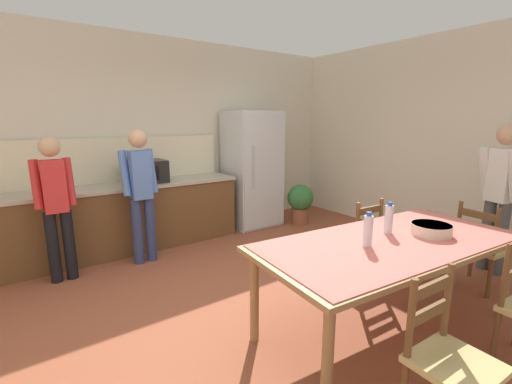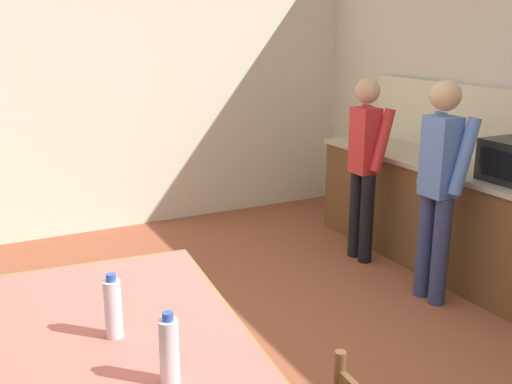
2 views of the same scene
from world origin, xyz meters
The scene contains 18 objects.
ground_plane centered at (0.00, 0.00, 0.00)m, with size 8.32×8.32×0.00m, color brown.
wall_back centered at (0.00, 2.66, 1.45)m, with size 6.52×0.12×2.90m, color beige.
wall_right centered at (3.26, 0.00, 1.45)m, with size 0.12×5.20×2.90m, color beige.
kitchen_counter centered at (-0.68, 2.23, 0.45)m, with size 3.28×0.66×0.90m.
counter_splashback centered at (-0.68, 2.54, 1.20)m, with size 3.24×0.03×0.60m, color beige.
refrigerator centered at (1.47, 2.19, 0.94)m, with size 0.81×0.73×1.87m.
microwave centered at (-0.27, 2.21, 1.05)m, with size 0.50×0.39×0.30m.
dining_table centered at (0.67, -0.89, 0.72)m, with size 2.35×1.25×0.79m.
bottle_near_centre centered at (0.38, -0.87, 0.91)m, with size 0.07×0.07×0.27m.
bottle_off_centre centered at (0.79, -0.77, 0.91)m, with size 0.07×0.07×0.27m.
serving_bowl centered at (1.05, -1.01, 0.84)m, with size 0.32×0.32×0.09m.
chair_head_end centered at (2.08, -1.02, 0.44)m, with size 0.45×0.46×0.91m.
chair_side_far_right centered at (1.25, -0.13, 0.44)m, with size 0.44×0.43×0.91m.
chair_side_near_left centered at (0.08, -1.65, 0.44)m, with size 0.44×0.42×0.91m.
person_at_sink centered at (-1.41, 1.71, 0.88)m, with size 0.39×0.27×1.57m.
person_at_counter centered at (-0.52, 1.69, 0.91)m, with size 0.41×0.28×1.63m.
person_by_table centered at (2.64, -0.93, 0.95)m, with size 0.36×0.47×1.68m.
potted_plant centered at (2.16, 1.76, 0.39)m, with size 0.44×0.44×0.67m.
Camera 1 is at (-1.74, -2.37, 1.73)m, focal length 24.00 mm.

